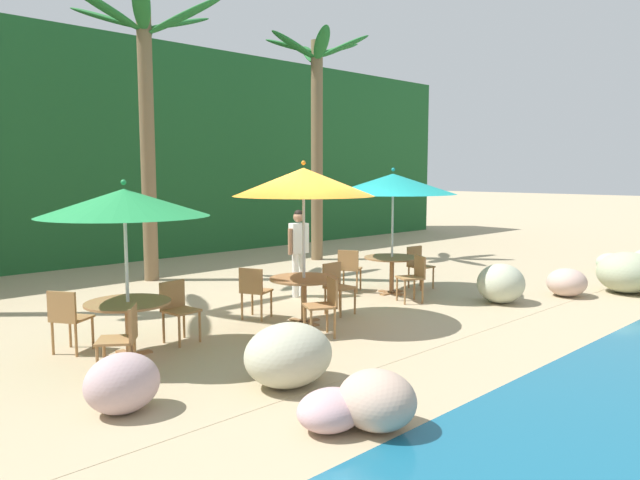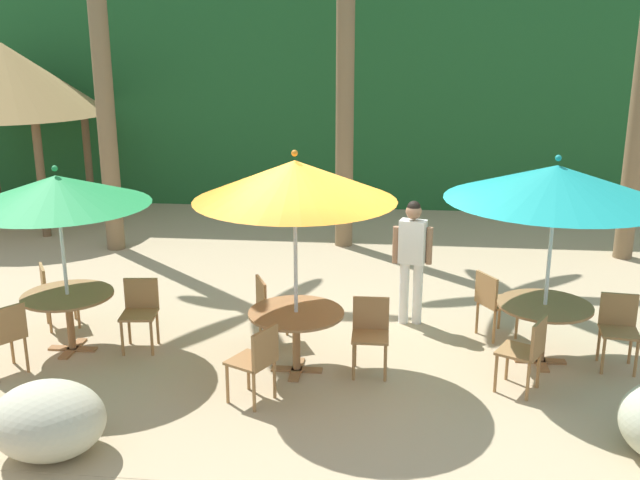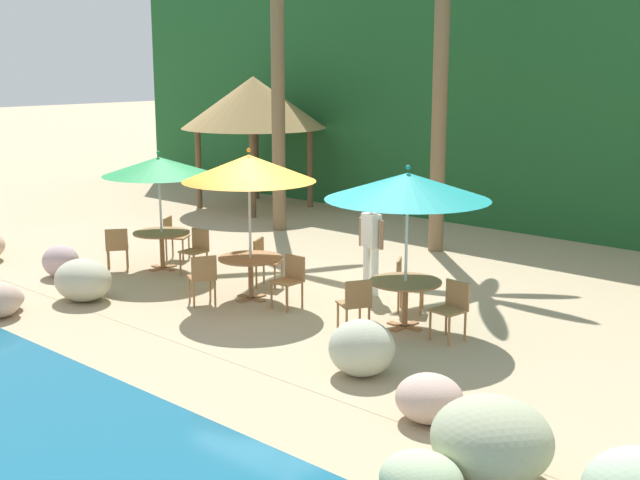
{
  "view_description": "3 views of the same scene",
  "coord_description": "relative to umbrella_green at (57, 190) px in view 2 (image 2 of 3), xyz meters",
  "views": [
    {
      "loc": [
        -6.86,
        -7.3,
        2.41
      ],
      "look_at": [
        0.09,
        -0.1,
        1.28
      ],
      "focal_mm": 33.72,
      "sensor_mm": 36.0,
      "label": 1
    },
    {
      "loc": [
        0.6,
        -8.06,
        3.85
      ],
      "look_at": [
        -0.3,
        0.58,
        1.34
      ],
      "focal_mm": 41.22,
      "sensor_mm": 36.0,
      "label": 2
    },
    {
      "loc": [
        9.72,
        -9.71,
        4.02
      ],
      "look_at": [
        0.39,
        0.47,
        1.04
      ],
      "focal_mm": 47.0,
      "sensor_mm": 36.0,
      "label": 3
    }
  ],
  "objects": [
    {
      "name": "dining_table_green",
      "position": [
        0.0,
        0.0,
        -1.41
      ],
      "size": [
        1.1,
        1.1,
        0.74
      ],
      "color": "olive",
      "rests_on": "ground"
    },
    {
      "name": "chair_orange_left",
      "position": [
        2.54,
        -1.08,
        -1.51
      ],
      "size": [
        0.57,
        0.57,
        0.87
      ],
      "color": "#9E7042",
      "rests_on": "ground"
    },
    {
      "name": "palapa_hut",
      "position": [
        -3.8,
        6.04,
        0.85
      ],
      "size": [
        3.95,
        3.95,
        3.59
      ],
      "color": "brown",
      "rests_on": "ground"
    },
    {
      "name": "chair_green_inland",
      "position": [
        -0.52,
        0.68,
        -1.51
      ],
      "size": [
        0.58,
        0.58,
        0.87
      ],
      "color": "#9E7042",
      "rests_on": "ground"
    },
    {
      "name": "chair_green_seaward",
      "position": [
        0.83,
        0.19,
        -1.51
      ],
      "size": [
        0.47,
        0.47,
        0.87
      ],
      "color": "#9E7042",
      "rests_on": "ground"
    },
    {
      "name": "chair_green_left",
      "position": [
        -0.43,
        -0.74,
        -1.51
      ],
      "size": [
        0.59,
        0.59,
        0.87
      ],
      "color": "#9E7042",
      "rests_on": "ground"
    },
    {
      "name": "umbrella_green",
      "position": [
        0.0,
        0.0,
        0.0
      ],
      "size": [
        2.17,
        2.17,
        2.32
      ],
      "color": "silver",
      "rests_on": "ground"
    },
    {
      "name": "chair_teal_inland",
      "position": [
        5.21,
        0.94,
        -1.51
      ],
      "size": [
        0.58,
        0.58,
        0.87
      ],
      "color": "#9E7042",
      "rests_on": "ground"
    },
    {
      "name": "waiter_in_white",
      "position": [
        4.18,
        1.32,
        -1.04
      ],
      "size": [
        0.52,
        0.28,
        1.7
      ],
      "color": "white",
      "rests_on": "ground"
    },
    {
      "name": "umbrella_orange",
      "position": [
        2.85,
        -0.28,
        0.23
      ],
      "size": [
        2.24,
        2.24,
        2.6
      ],
      "color": "silver",
      "rests_on": "ground"
    },
    {
      "name": "foliage_backdrop",
      "position": [
        3.33,
        9.04,
        0.97
      ],
      "size": [
        28.0,
        2.4,
        6.0
      ],
      "color": "#1E5628",
      "rests_on": "ground"
    },
    {
      "name": "umbrella_teal",
      "position": [
        5.72,
        0.25,
        0.16
      ],
      "size": [
        2.48,
        2.48,
        2.5
      ],
      "color": "silver",
      "rests_on": "ground"
    },
    {
      "name": "dining_table_teal",
      "position": [
        5.72,
        0.25,
        -1.41
      ],
      "size": [
        1.1,
        1.1,
        0.74
      ],
      "color": "olive",
      "rests_on": "ground"
    },
    {
      "name": "chair_teal_seaward",
      "position": [
        6.57,
        0.25,
        -1.51
      ],
      "size": [
        0.46,
        0.47,
        0.87
      ],
      "color": "#9E7042",
      "rests_on": "ground"
    },
    {
      "name": "rock_seawall",
      "position": [
        3.54,
        -2.49,
        -1.69
      ],
      "size": [
        17.02,
        3.0,
        0.83
      ],
      "color": "#C6A691",
      "rests_on": "ground"
    },
    {
      "name": "chair_teal_left",
      "position": [
        5.41,
        -0.54,
        -1.51
      ],
      "size": [
        0.57,
        0.57,
        0.87
      ],
      "color": "#9E7042",
      "rests_on": "ground"
    },
    {
      "name": "chair_orange_inland",
      "position": [
        2.41,
        0.45,
        -1.51
      ],
      "size": [
        0.56,
        0.56,
        0.87
      ],
      "color": "#9E7042",
      "rests_on": "ground"
    },
    {
      "name": "dining_table_orange",
      "position": [
        2.85,
        -0.28,
        -1.41
      ],
      "size": [
        1.1,
        1.1,
        0.74
      ],
      "color": "olive",
      "rests_on": "ground"
    },
    {
      "name": "palm_tree_second",
      "position": [
        3.01,
        4.98,
        2.17
      ],
      "size": [
        3.7,
        3.36,
        6.17
      ],
      "color": "brown",
      "rests_on": "ground"
    },
    {
      "name": "terrace_deck",
      "position": [
        3.33,
        0.04,
        -2.02
      ],
      "size": [
        18.0,
        5.2,
        0.01
      ],
      "color": "tan",
      "rests_on": "ground"
    },
    {
      "name": "chair_orange_seaward",
      "position": [
        3.7,
        -0.18,
        -1.51
      ],
      "size": [
        0.43,
        0.43,
        0.87
      ],
      "color": "#9E7042",
      "rests_on": "ground"
    },
    {
      "name": "ground_plane",
      "position": [
        3.33,
        0.04,
        -2.03
      ],
      "size": [
        120.0,
        120.0,
        0.0
      ],
      "primitive_type": "plane",
      "color": "tan"
    }
  ]
}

